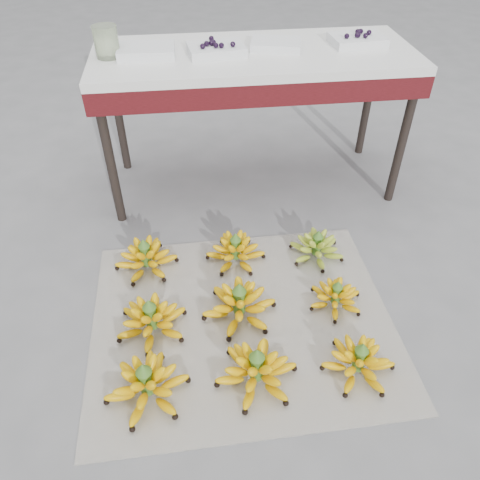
{
  "coord_description": "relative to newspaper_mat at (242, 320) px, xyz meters",
  "views": [
    {
      "loc": [
        -0.24,
        -1.32,
        1.55
      ],
      "look_at": [
        -0.05,
        0.17,
        0.25
      ],
      "focal_mm": 35.0,
      "sensor_mm": 36.0,
      "label": 1
    }
  ],
  "objects": [
    {
      "name": "ground",
      "position": [
        0.07,
        0.06,
        -0.0
      ],
      "size": [
        60.0,
        60.0,
        0.0
      ],
      "primitive_type": "plane",
      "color": "#606062",
      "rests_on": "ground"
    },
    {
      "name": "newspaper_mat",
      "position": [
        0.0,
        0.0,
        0.0
      ],
      "size": [
        1.26,
        1.06,
        0.01
      ],
      "primitive_type": "cube",
      "rotation": [
        0.0,
        0.0,
        0.01
      ],
      "color": "white",
      "rests_on": "ground"
    },
    {
      "name": "bunch_front_left",
      "position": [
        -0.38,
        -0.3,
        0.07
      ],
      "size": [
        0.31,
        0.31,
        0.18
      ],
      "rotation": [
        0.0,
        0.0,
        -0.04
      ],
      "color": "#FFD300",
      "rests_on": "newspaper_mat"
    },
    {
      "name": "bunch_front_center",
      "position": [
        0.01,
        -0.29,
        0.07
      ],
      "size": [
        0.31,
        0.31,
        0.19
      ],
      "rotation": [
        0.0,
        0.0,
        0.01
      ],
      "color": "#FFD300",
      "rests_on": "newspaper_mat"
    },
    {
      "name": "bunch_front_right",
      "position": [
        0.4,
        -0.3,
        0.06
      ],
      "size": [
        0.36,
        0.36,
        0.17
      ],
      "rotation": [
        0.0,
        0.0,
        -0.41
      ],
      "color": "#FFD300",
      "rests_on": "newspaper_mat"
    },
    {
      "name": "bunch_mid_left",
      "position": [
        -0.37,
        -0.0,
        0.06
      ],
      "size": [
        0.3,
        0.3,
        0.18
      ],
      "rotation": [
        0.0,
        0.0,
        -0.02
      ],
      "color": "#FFD300",
      "rests_on": "newspaper_mat"
    },
    {
      "name": "bunch_mid_center",
      "position": [
        -0.01,
        0.03,
        0.07
      ],
      "size": [
        0.34,
        0.34,
        0.19
      ],
      "rotation": [
        0.0,
        0.0,
        0.12
      ],
      "color": "#FFD300",
      "rests_on": "newspaper_mat"
    },
    {
      "name": "bunch_mid_right",
      "position": [
        0.41,
        0.04,
        0.05
      ],
      "size": [
        0.28,
        0.28,
        0.14
      ],
      "rotation": [
        0.0,
        0.0,
        -0.24
      ],
      "color": "#FFD300",
      "rests_on": "newspaper_mat"
    },
    {
      "name": "bunch_back_left",
      "position": [
        -0.41,
        0.37,
        0.06
      ],
      "size": [
        0.34,
        0.34,
        0.17
      ],
      "rotation": [
        0.0,
        0.0,
        -0.24
      ],
      "color": "#FFD300",
      "rests_on": "newspaper_mat"
    },
    {
      "name": "bunch_back_center",
      "position": [
        0.02,
        0.37,
        0.06
      ],
      "size": [
        0.35,
        0.35,
        0.17
      ],
      "rotation": [
        0.0,
        0.0,
        -0.37
      ],
      "color": "#FFD300",
      "rests_on": "newspaper_mat"
    },
    {
      "name": "bunch_back_right",
      "position": [
        0.4,
        0.35,
        0.06
      ],
      "size": [
        0.34,
        0.34,
        0.16
      ],
      "rotation": [
        0.0,
        0.0,
        0.38
      ],
      "color": "#79AF2E",
      "rests_on": "newspaper_mat"
    },
    {
      "name": "vendor_table",
      "position": [
        0.19,
        1.04,
        0.67
      ],
      "size": [
        1.59,
        0.64,
        0.76
      ],
      "color": "black",
      "rests_on": "ground"
    },
    {
      "name": "tray_far_left",
      "position": [
        -0.33,
        1.04,
        0.78
      ],
      "size": [
        0.27,
        0.2,
        0.04
      ],
      "color": "silver",
      "rests_on": "vendor_table"
    },
    {
      "name": "tray_left",
      "position": [
        0.0,
        1.02,
        0.78
      ],
      "size": [
        0.28,
        0.22,
        0.07
      ],
      "color": "silver",
      "rests_on": "vendor_table"
    },
    {
      "name": "tray_right",
      "position": [
        0.3,
        1.06,
        0.78
      ],
      "size": [
        0.27,
        0.22,
        0.04
      ],
      "color": "silver",
      "rests_on": "vendor_table"
    },
    {
      "name": "tray_far_right",
      "position": [
        0.72,
        1.07,
        0.78
      ],
      "size": [
        0.28,
        0.21,
        0.07
      ],
      "color": "silver",
      "rests_on": "vendor_table"
    },
    {
      "name": "glass_jar",
      "position": [
        -0.51,
        1.04,
        0.83
      ],
      "size": [
        0.12,
        0.12,
        0.14
      ],
      "primitive_type": "cylinder",
      "rotation": [
        0.0,
        0.0,
        0.02
      ],
      "color": "beige",
      "rests_on": "vendor_table"
    }
  ]
}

